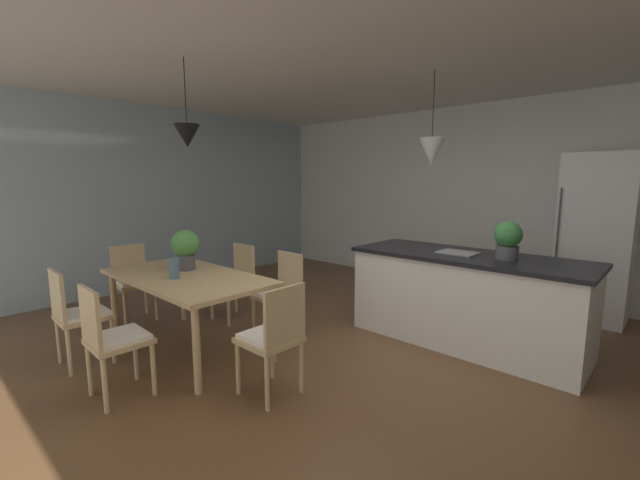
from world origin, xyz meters
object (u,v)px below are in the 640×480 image
Objects in this scene: refrigerator at (596,238)px; potted_plant_on_table at (186,247)px; chair_window_end at (133,280)px; potted_plant_on_island at (508,239)px; vase_on_dining_table at (174,268)px; chair_far_left at (235,279)px; dining_table at (187,282)px; chair_near_left at (77,313)px; chair_kitchen_end at (274,336)px; kitchen_island at (466,298)px; chair_near_right at (112,337)px; chair_far_right at (281,292)px.

refrigerator reaches higher than potted_plant_on_table.
refrigerator is (3.93, 3.64, 0.49)m from chair_window_end.
vase_on_dining_table is at bearing -136.35° from potted_plant_on_island.
potted_plant_on_island is (2.64, 1.13, 0.61)m from chair_far_left.
chair_near_left is at bearing -115.65° from dining_table.
vase_on_dining_table is (0.25, -0.26, -0.14)m from potted_plant_on_table.
chair_near_left is (-1.65, -0.83, 0.00)m from chair_kitchen_end.
chair_window_end is at bearing -147.99° from kitchen_island.
dining_table is at bearing -126.29° from refrigerator.
chair_near_right and chair_far_right have the same top height.
chair_window_end is 2.17× the size of potted_plant_on_table.
dining_table is 2.02× the size of chair_near_right.
chair_kitchen_end is at bearing -111.39° from refrigerator.
chair_near_left is 1.00× the size of chair_window_end.
kitchen_island is 2.83m from potted_plant_on_table.
chair_window_end is 4.05m from potted_plant_on_island.
dining_table is at bearing 64.35° from chair_near_left.
chair_far_left is at bearing -153.53° from kitchen_island.
chair_near_right is at bearing -64.50° from chair_far_left.
chair_kitchen_end is 1.84m from chair_near_left.
potted_plant_on_island is (3.49, 1.96, 0.61)m from chair_window_end.
chair_far_right and chair_window_end have the same top height.
chair_far_right is 1.05m from potted_plant_on_table.
potted_plant_on_island reaches higher than chair_near_left.
kitchen_island is (1.49, 2.79, -0.01)m from chair_near_right.
chair_near_right is at bearing -64.52° from dining_table.
dining_table is 0.94m from chair_near_left.
kitchen_island is 0.72m from potted_plant_on_island.
potted_plant_on_island reaches higher than chair_far_left.
chair_kitchen_end is at bearing 6.48° from vase_on_dining_table.
kitchen_island is at bearing 41.43° from potted_plant_on_table.
chair_near_left is (-0.40, -0.83, -0.19)m from dining_table.
potted_plant_on_table is at bearing 134.07° from vase_on_dining_table.
potted_plant_on_table is at bearing 122.38° from chair_near_right.
kitchen_island is at bearing 48.75° from vase_on_dining_table.
chair_near_left is 0.39× the size of kitchen_island.
chair_window_end is 5.38m from refrigerator.
refrigerator is at bearing 50.73° from potted_plant_on_table.
vase_on_dining_table reaches higher than chair_far_left.
potted_plant_on_island reaches higher than potted_plant_on_table.
chair_far_left is 0.45× the size of refrigerator.
refrigerator is 4.61m from vase_on_dining_table.
dining_table is 2.73m from kitchen_island.
vase_on_dining_table reaches higher than chair_far_right.
chair_kitchen_end is 1.00× the size of chair_near_left.
chair_kitchen_end is (1.25, 0.00, -0.19)m from dining_table.
chair_near_right is 4.63× the size of vase_on_dining_table.
kitchen_island is at bearing 32.01° from chair_window_end.
potted_plant_on_island is at bearing 56.49° from chair_near_right.
potted_plant_on_island is at bearing 46.59° from chair_near_left.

